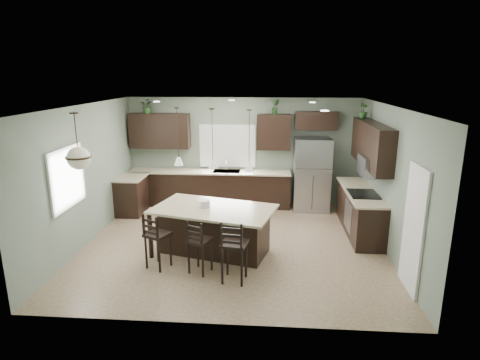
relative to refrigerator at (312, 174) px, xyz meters
name	(u,v)px	position (x,y,z in m)	size (l,w,h in m)	color
ground	(234,243)	(-1.78, -2.31, -0.93)	(6.00, 6.00, 0.00)	#9E8466
pantry_door	(414,229)	(1.20, -3.86, 0.09)	(0.04, 0.82, 2.04)	white
window_back	(228,146)	(-2.18, 0.42, 0.62)	(1.35, 0.02, 1.00)	white
window_left	(66,178)	(-4.76, -3.11, 0.62)	(0.02, 1.10, 1.00)	white
left_return_cabs	(132,196)	(-4.48, -0.61, -0.48)	(0.60, 0.90, 0.90)	black
left_return_countertop	(131,177)	(-4.46, -0.61, -0.01)	(0.66, 0.96, 0.04)	#C4BC94
back_lower_cabs	(210,189)	(-2.63, 0.14, -0.48)	(4.20, 0.60, 0.90)	black
back_countertop	(209,172)	(-2.63, 0.12, -0.01)	(4.20, 0.66, 0.04)	#C4BC94
sink_inset	(227,171)	(-2.18, 0.12, 0.01)	(0.70, 0.45, 0.01)	gray
faucet	(226,166)	(-2.18, 0.09, 0.16)	(0.02, 0.02, 0.28)	silver
back_upper_left	(160,131)	(-3.93, 0.27, 1.02)	(1.55, 0.34, 0.90)	black
back_upper_right	(274,132)	(-0.98, 0.27, 1.02)	(0.85, 0.34, 0.90)	black
fridge_header	(316,120)	(0.07, 0.27, 1.32)	(1.05, 0.34, 0.45)	black
right_lower_cabs	(360,212)	(0.92, -1.44, -0.48)	(0.60, 2.35, 0.90)	black
right_countertop	(360,191)	(0.90, -1.44, -0.01)	(0.66, 2.35, 0.04)	#C4BC94
cooktop	(363,194)	(0.90, -1.71, 0.02)	(0.58, 0.75, 0.02)	black
wall_oven_front	(348,216)	(0.62, -1.71, -0.48)	(0.01, 0.72, 0.60)	gray
right_upper_cabs	(371,144)	(1.05, -1.44, 1.02)	(0.34, 2.35, 0.90)	black
microwave	(371,166)	(1.00, -1.71, 0.62)	(0.40, 0.75, 0.40)	gray
refrigerator	(312,174)	(0.00, 0.00, 0.00)	(0.90, 0.74, 1.85)	#9B9CA4
kitchen_island	(214,231)	(-2.11, -2.79, -0.46)	(2.25, 1.28, 0.92)	black
serving_dish	(204,203)	(-2.31, -2.74, 0.07)	(0.24, 0.24, 0.14)	silver
bar_stool_left	(158,240)	(-3.03, -3.44, -0.41)	(0.38, 0.38, 1.04)	black
bar_stool_center	(200,246)	(-2.25, -3.57, -0.43)	(0.37, 0.37, 0.99)	black
bar_stool_right	(234,250)	(-1.63, -3.83, -0.37)	(0.41, 0.41, 1.10)	black
pendant_left	(178,137)	(-2.79, -2.61, 1.32)	(0.17, 0.17, 1.10)	white
pendant_center	(212,139)	(-2.11, -2.79, 1.32)	(0.17, 0.17, 1.10)	white
pendant_right	(249,141)	(-1.44, -2.97, 1.32)	(0.17, 0.17, 1.10)	white
chandelier	(77,141)	(-4.18, -3.73, 1.41)	(0.42, 0.42, 0.94)	#F6EBC9
plant_back_left	(148,106)	(-4.20, 0.24, 1.66)	(0.34, 0.29, 0.37)	#284E22
plant_back_right	(275,107)	(-0.95, 0.24, 1.66)	(0.20, 0.16, 0.37)	#264E22
plant_right_wall	(363,111)	(1.02, -0.58, 1.65)	(0.19, 0.19, 0.34)	#2C5826
room_shell	(233,163)	(-1.78, -2.31, 0.77)	(6.00, 6.00, 6.00)	slate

